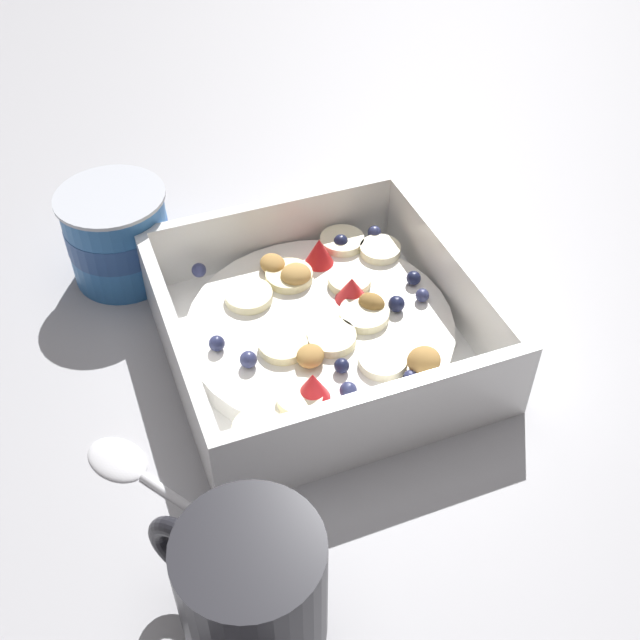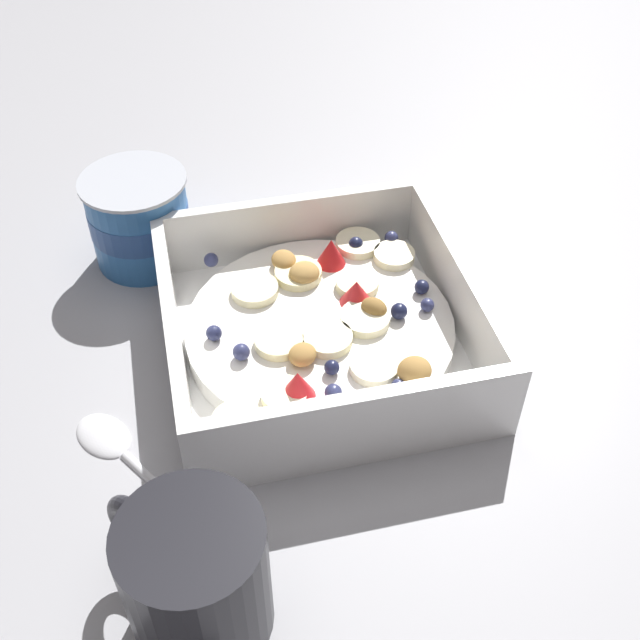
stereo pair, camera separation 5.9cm
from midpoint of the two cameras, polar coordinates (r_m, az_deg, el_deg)
ground_plane at (r=0.60m, az=-1.43°, el=-2.92°), size 2.40×2.40×0.00m
fruit_bowl at (r=0.60m, az=-2.78°, el=-0.74°), size 0.23×0.23×0.07m
spoon at (r=0.55m, az=-15.74°, el=-10.98°), size 0.11×0.15×0.01m
yogurt_cup at (r=0.68m, az=-16.96°, el=5.85°), size 0.09×0.09×0.08m
coffee_mug at (r=0.45m, az=-9.14°, el=-19.03°), size 0.09×0.10×0.09m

